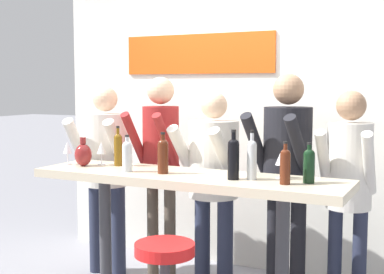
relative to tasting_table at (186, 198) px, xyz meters
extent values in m
cube|color=silver|center=(0.00, 1.25, 0.56)|extent=(3.83, 0.10, 2.84)
cube|color=#DB5114|center=(-0.49, 1.19, 1.07)|extent=(1.48, 0.02, 0.36)
cube|color=beige|center=(0.00, 0.00, 0.14)|extent=(2.23, 0.57, 0.06)
cylinder|color=#333338|center=(-0.69, 0.00, -0.35)|extent=(0.09, 0.09, 0.97)
cylinder|color=#333338|center=(0.69, 0.00, -0.35)|extent=(0.09, 0.09, 0.97)
cylinder|color=red|center=(0.17, -0.62, -0.16)|extent=(0.35, 0.35, 0.07)
cylinder|color=#23283D|center=(-1.15, 0.50, -0.47)|extent=(0.13, 0.13, 0.78)
cylinder|color=#23283D|center=(-0.94, 0.53, -0.47)|extent=(0.13, 0.13, 0.78)
cylinder|color=beige|center=(-1.04, 0.52, 0.23)|extent=(0.44, 0.44, 0.62)
sphere|color=#D6AD89|center=(-1.04, 0.52, 0.67)|extent=(0.21, 0.21, 0.21)
cylinder|color=beige|center=(-1.21, 0.34, 0.28)|extent=(0.14, 0.39, 0.49)
cylinder|color=beige|center=(-0.84, 0.39, 0.28)|extent=(0.14, 0.39, 0.49)
cylinder|color=#473D33|center=(-0.60, 0.56, -0.45)|extent=(0.10, 0.10, 0.82)
cylinder|color=#473D33|center=(-0.44, 0.56, -0.45)|extent=(0.10, 0.10, 0.82)
cylinder|color=maroon|center=(-0.52, 0.56, 0.28)|extent=(0.30, 0.30, 0.65)
sphere|color=#D6AD89|center=(-0.52, 0.56, 0.74)|extent=(0.22, 0.22, 0.22)
cylinder|color=maroon|center=(-0.66, 0.40, 0.33)|extent=(0.07, 0.38, 0.49)
cylinder|color=maroon|center=(-0.38, 0.40, 0.33)|extent=(0.07, 0.38, 0.49)
cylinder|color=#23283D|center=(-0.15, 0.58, -0.48)|extent=(0.13, 0.13, 0.76)
cylinder|color=#23283D|center=(0.06, 0.54, -0.48)|extent=(0.13, 0.13, 0.76)
cylinder|color=beige|center=(-0.04, 0.56, 0.20)|extent=(0.45, 0.45, 0.61)
sphere|color=#D6AD89|center=(-0.04, 0.56, 0.63)|extent=(0.21, 0.21, 0.21)
cylinder|color=beige|center=(-0.25, 0.44, 0.25)|extent=(0.15, 0.38, 0.48)
cylinder|color=beige|center=(0.12, 0.38, 0.25)|extent=(0.15, 0.38, 0.48)
cylinder|color=black|center=(0.46, 0.56, -0.45)|extent=(0.11, 0.11, 0.83)
cylinder|color=black|center=(0.65, 0.53, -0.45)|extent=(0.11, 0.11, 0.83)
cylinder|color=black|center=(0.55, 0.54, 0.30)|extent=(0.41, 0.41, 0.66)
sphere|color=#9E7556|center=(0.55, 0.54, 0.75)|extent=(0.22, 0.22, 0.22)
cylinder|color=black|center=(0.36, 0.41, 0.34)|extent=(0.15, 0.40, 0.51)
cylinder|color=black|center=(0.69, 0.36, 0.34)|extent=(0.15, 0.40, 0.51)
cylinder|color=#23283D|center=(0.91, 0.59, -0.48)|extent=(0.10, 0.10, 0.77)
cylinder|color=#23283D|center=(1.08, 0.60, -0.48)|extent=(0.10, 0.10, 0.77)
cylinder|color=beige|center=(0.99, 0.60, 0.22)|extent=(0.32, 0.32, 0.61)
sphere|color=#9E7556|center=(0.99, 0.60, 0.64)|extent=(0.21, 0.21, 0.21)
cylinder|color=beige|center=(0.85, 0.44, 0.26)|extent=(0.08, 0.36, 0.47)
cylinder|color=beige|center=(1.14, 0.45, 0.26)|extent=(0.08, 0.36, 0.47)
cylinder|color=brown|center=(-0.64, 0.11, 0.28)|extent=(0.06, 0.06, 0.21)
sphere|color=brown|center=(-0.64, 0.11, 0.38)|extent=(0.06, 0.06, 0.06)
cylinder|color=brown|center=(-0.64, 0.11, 0.42)|extent=(0.02, 0.02, 0.08)
cylinder|color=black|center=(-0.64, 0.11, 0.47)|extent=(0.03, 0.03, 0.02)
cylinder|color=black|center=(0.84, 0.04, 0.26)|extent=(0.07, 0.07, 0.18)
sphere|color=black|center=(0.84, 0.04, 0.35)|extent=(0.07, 0.07, 0.07)
cylinder|color=black|center=(0.84, 0.04, 0.38)|extent=(0.03, 0.03, 0.06)
cylinder|color=black|center=(0.84, 0.04, 0.42)|extent=(0.03, 0.03, 0.01)
cylinder|color=#4C1E0F|center=(0.72, -0.07, 0.27)|extent=(0.07, 0.07, 0.19)
sphere|color=#4C1E0F|center=(0.72, -0.07, 0.36)|extent=(0.07, 0.07, 0.07)
cylinder|color=#4C1E0F|center=(0.72, -0.07, 0.39)|extent=(0.02, 0.02, 0.07)
cylinder|color=black|center=(0.72, -0.07, 0.43)|extent=(0.03, 0.03, 0.01)
cylinder|color=#4C1E0F|center=(-0.16, -0.05, 0.27)|extent=(0.07, 0.07, 0.20)
sphere|color=#4C1E0F|center=(-0.16, -0.05, 0.37)|extent=(0.07, 0.07, 0.07)
cylinder|color=#4C1E0F|center=(-0.16, -0.05, 0.41)|extent=(0.03, 0.03, 0.07)
cylinder|color=black|center=(-0.16, -0.05, 0.45)|extent=(0.03, 0.03, 0.01)
cylinder|color=#B7BCC1|center=(0.48, -0.01, 0.28)|extent=(0.06, 0.06, 0.23)
sphere|color=#B7BCC1|center=(0.48, -0.01, 0.40)|extent=(0.06, 0.06, 0.06)
cylinder|color=#B7BCC1|center=(0.48, -0.01, 0.44)|extent=(0.02, 0.02, 0.08)
cylinder|color=black|center=(0.48, -0.01, 0.49)|extent=(0.03, 0.03, 0.02)
cylinder|color=black|center=(0.37, -0.05, 0.29)|extent=(0.08, 0.08, 0.23)
sphere|color=black|center=(0.37, -0.05, 0.40)|extent=(0.08, 0.08, 0.08)
cylinder|color=black|center=(0.37, -0.05, 0.44)|extent=(0.03, 0.03, 0.08)
cylinder|color=black|center=(0.37, -0.05, 0.49)|extent=(0.03, 0.03, 0.02)
cylinder|color=#B7BCC1|center=(-0.42, -0.10, 0.26)|extent=(0.07, 0.07, 0.18)
sphere|color=#B7BCC1|center=(-0.42, -0.10, 0.36)|extent=(0.07, 0.07, 0.07)
cylinder|color=#B7BCC1|center=(-0.42, -0.10, 0.39)|extent=(0.03, 0.03, 0.06)
cylinder|color=black|center=(-0.42, -0.10, 0.43)|extent=(0.03, 0.03, 0.01)
cylinder|color=silver|center=(-0.78, 0.09, 0.17)|extent=(0.06, 0.06, 0.01)
cylinder|color=silver|center=(-0.78, 0.09, 0.22)|extent=(0.01, 0.01, 0.08)
cone|color=silver|center=(-0.78, 0.09, 0.30)|extent=(0.07, 0.07, 0.09)
cylinder|color=silver|center=(-1.03, -0.01, 0.17)|extent=(0.06, 0.06, 0.01)
cylinder|color=silver|center=(-1.03, -0.01, 0.22)|extent=(0.01, 0.01, 0.08)
cone|color=silver|center=(-1.03, -0.01, 0.30)|extent=(0.07, 0.07, 0.09)
cylinder|color=silver|center=(0.63, 0.14, 0.17)|extent=(0.06, 0.06, 0.01)
cylinder|color=silver|center=(0.63, 0.14, 0.22)|extent=(0.01, 0.01, 0.08)
cone|color=silver|center=(0.63, 0.14, 0.30)|extent=(0.07, 0.07, 0.09)
ellipsoid|color=maroon|center=(-0.87, -0.02, 0.26)|extent=(0.13, 0.13, 0.17)
cylinder|color=maroon|center=(-0.87, -0.02, 0.37)|extent=(0.04, 0.04, 0.05)
camera|label=1|loc=(1.66, -3.25, 0.78)|focal=50.00mm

